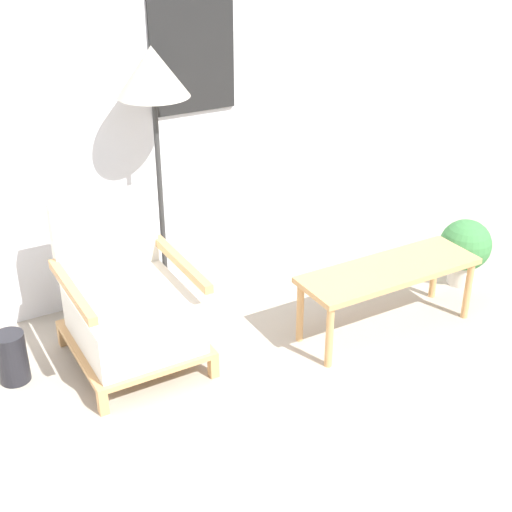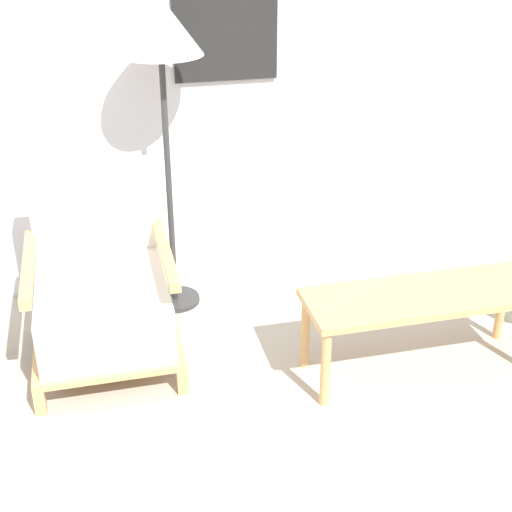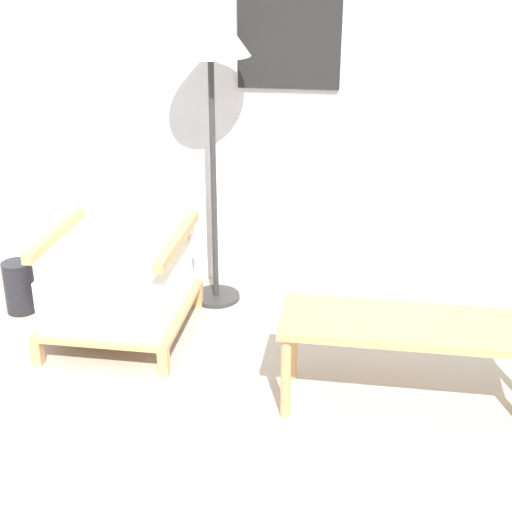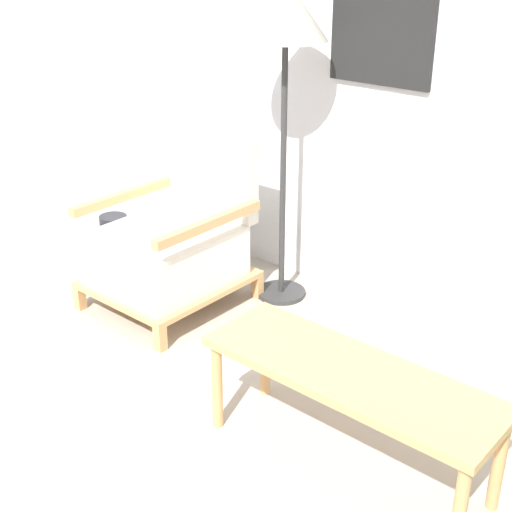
# 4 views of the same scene
# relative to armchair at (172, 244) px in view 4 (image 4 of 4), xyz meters

# --- Properties ---
(ground_plane) EXTENTS (14.00, 14.00, 0.00)m
(ground_plane) POSITION_rel_armchair_xyz_m (0.66, -1.40, -0.34)
(ground_plane) COLOR #A89E8E
(wall_back) EXTENTS (8.00, 0.09, 2.70)m
(wall_back) POSITION_rel_armchair_xyz_m (0.67, 0.75, 1.01)
(wall_back) COLOR silver
(wall_back) RESTS_ON ground_plane
(armchair) EXTENTS (0.69, 0.78, 0.92)m
(armchair) POSITION_rel_armchair_xyz_m (0.00, 0.00, 0.00)
(armchair) COLOR tan
(armchair) RESTS_ON ground_plane
(floor_lamp) EXTENTS (0.42, 0.42, 1.68)m
(floor_lamp) POSITION_rel_armchair_xyz_m (0.41, 0.44, 1.12)
(floor_lamp) COLOR #2D2D2D
(floor_lamp) RESTS_ON ground_plane
(coffee_table) EXTENTS (1.14, 0.38, 0.43)m
(coffee_table) POSITION_rel_armchair_xyz_m (1.47, -0.49, 0.03)
(coffee_table) COLOR tan
(coffee_table) RESTS_ON ground_plane
(vase) EXTENTS (0.17, 0.17, 0.30)m
(vase) POSITION_rel_armchair_xyz_m (-0.66, 0.12, -0.19)
(vase) COLOR black
(vase) RESTS_ON ground_plane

